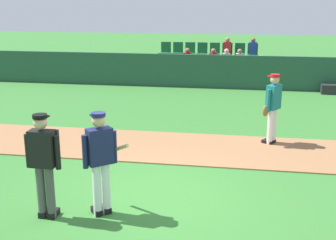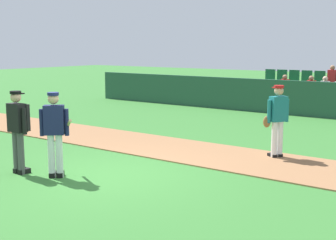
% 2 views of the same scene
% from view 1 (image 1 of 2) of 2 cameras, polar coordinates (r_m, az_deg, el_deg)
% --- Properties ---
extents(ground_plane, '(80.00, 80.00, 0.00)m').
position_cam_1_polar(ground_plane, '(8.10, -1.84, -10.04)').
color(ground_plane, '#33702D').
extents(infield_dirt_path, '(28.00, 2.34, 0.03)m').
position_cam_1_polar(infield_dirt_path, '(10.67, 1.13, -3.56)').
color(infield_dirt_path, '#936642').
rests_on(infield_dirt_path, ground).
extents(dugout_fence, '(20.00, 0.16, 1.35)m').
position_cam_1_polar(dugout_fence, '(17.95, 4.76, 6.32)').
color(dugout_fence, '#234C38').
rests_on(dugout_fence, ground).
extents(stadium_bleachers, '(5.00, 2.10, 1.90)m').
position_cam_1_polar(stadium_bleachers, '(19.40, 5.20, 6.49)').
color(stadium_bleachers, slate).
rests_on(stadium_bleachers, ground).
extents(batter_navy_jersey, '(0.72, 0.69, 1.76)m').
position_cam_1_polar(batter_navy_jersey, '(7.23, -8.76, -5.11)').
color(batter_navy_jersey, white).
rests_on(batter_navy_jersey, ground).
extents(umpire_home_plate, '(0.59, 0.31, 1.76)m').
position_cam_1_polar(umpire_home_plate, '(7.31, -15.81, -5.04)').
color(umpire_home_plate, '#4C4C4C').
rests_on(umpire_home_plate, ground).
extents(runner_teal_jersey, '(0.49, 0.58, 1.76)m').
position_cam_1_polar(runner_teal_jersey, '(10.97, 13.42, 1.69)').
color(runner_teal_jersey, white).
rests_on(runner_teal_jersey, ground).
extents(equipment_bag, '(0.90, 0.36, 0.36)m').
position_cam_1_polar(equipment_bag, '(17.88, 20.69, 3.73)').
color(equipment_bag, '#232328').
rests_on(equipment_bag, ground).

